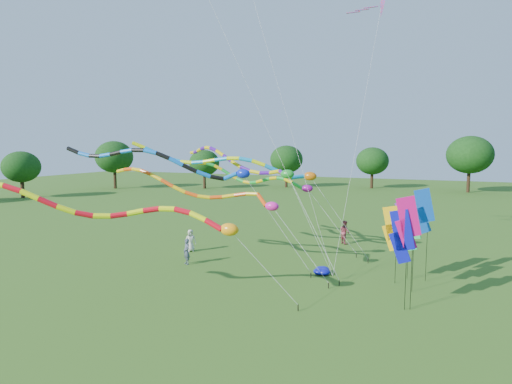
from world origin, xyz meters
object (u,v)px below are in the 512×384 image
at_px(person_a, 190,241).
at_px(tube_kite_red, 142,214).
at_px(person_c, 345,232).
at_px(tube_kite_orange, 208,191).
at_px(person_b, 187,252).
at_px(blue_nylon_heap, 319,270).

bearing_deg(person_a, tube_kite_red, -113.97).
bearing_deg(tube_kite_red, person_a, 90.97).
height_order(person_a, person_c, person_c).
bearing_deg(tube_kite_orange, person_b, 164.53).
bearing_deg(tube_kite_orange, blue_nylon_heap, 20.24).
relative_size(tube_kite_red, blue_nylon_heap, 9.24).
distance_m(tube_kite_red, person_c, 17.69).
height_order(tube_kite_orange, person_a, tube_kite_orange).
xyz_separation_m(tube_kite_orange, blue_nylon_heap, (6.21, 1.92, -4.56)).
relative_size(tube_kite_red, tube_kite_orange, 0.92).
height_order(tube_kite_red, blue_nylon_heap, tube_kite_red).
bearing_deg(person_b, tube_kite_red, -39.11).
bearing_deg(person_b, person_c, 84.32).
relative_size(tube_kite_orange, person_a, 8.90).
bearing_deg(blue_nylon_heap, tube_kite_orange, -162.86).
distance_m(tube_kite_orange, blue_nylon_heap, 7.94).
bearing_deg(tube_kite_red, tube_kite_orange, 71.87).
bearing_deg(tube_kite_orange, tube_kite_red, -85.90).
relative_size(tube_kite_red, person_b, 7.91).
height_order(tube_kite_red, person_c, tube_kite_red).
relative_size(blue_nylon_heap, person_b, 0.86).
relative_size(blue_nylon_heap, person_a, 0.88).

